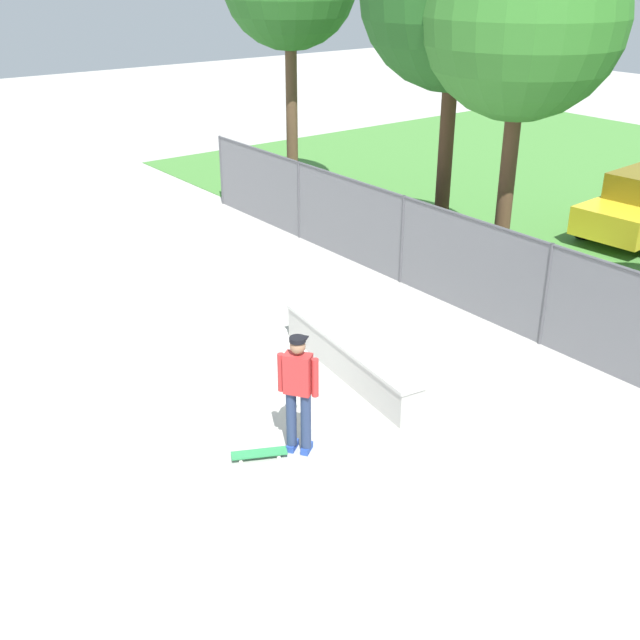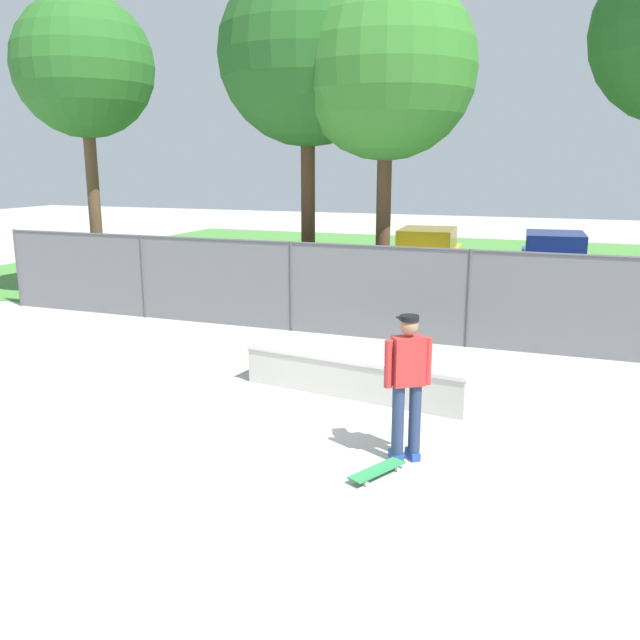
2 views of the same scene
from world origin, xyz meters
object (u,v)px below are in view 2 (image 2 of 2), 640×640
tree_mid (387,69)px  tree_near_left (84,68)px  car_yellow (426,256)px  skateboarder (407,381)px  concrete_ledge (354,376)px  tree_near_right (307,56)px  skateboard (377,470)px  car_blue (553,262)px

tree_mid → tree_near_left: bearing=176.6°
car_yellow → tree_mid: bearing=-87.9°
tree_near_left → tree_mid: tree_near_left is taller
skateboarder → tree_mid: bearing=107.8°
concrete_ledge → tree_near_left: size_ratio=0.48×
skateboarder → tree_near_right: bearing=120.2°
skateboard → car_blue: (1.52, 13.24, 0.77)m
tree_mid → car_blue: size_ratio=1.72×
skateboarder → tree_near_left: bearing=144.9°
skateboarder → car_yellow: size_ratio=0.43×
concrete_ledge → skateboard: bearing=-66.6°
car_yellow → car_blue: 3.70m
skateboard → tree_near_left: (-10.07, 7.79, 5.90)m
tree_near_right → car_blue: 9.36m
tree_near_right → car_yellow: size_ratio=1.83×
car_yellow → car_blue: same height
skateboard → tree_near_right: bearing=117.0°
skateboarder → tree_mid: 8.39m
car_yellow → car_blue: (3.70, 0.02, 0.00)m
skateboarder → skateboard: skateboarder is taller
skateboard → tree_mid: size_ratio=0.11×
skateboard → car_blue: car_blue is taller
tree_near_left → tree_near_right: size_ratio=0.99×
concrete_ledge → tree_near_right: bearing=118.9°
tree_near_left → car_blue: (11.60, 5.45, -5.13)m
tree_near_left → tree_near_right: bearing=-3.6°
concrete_ledge → tree_near_right: (-2.66, 4.82, 5.56)m
tree_near_right → car_blue: tree_near_right is taller
tree_near_right → car_blue: size_ratio=1.83×
tree_near_right → tree_mid: size_ratio=1.06×
tree_near_left → skateboarder: bearing=-35.1°
tree_near_left → car_yellow: (7.90, 5.43, -5.13)m
tree_near_left → car_yellow: size_ratio=1.81×
car_blue → tree_near_right: bearing=-132.2°
concrete_ledge → tree_mid: 7.07m
car_blue → tree_mid: bearing=-120.4°
tree_mid → car_yellow: 7.54m
tree_near_left → tree_mid: 8.14m
car_yellow → concrete_ledge: bearing=-84.3°
car_yellow → car_blue: size_ratio=1.00×
tree_near_right → tree_mid: tree_near_right is taller
concrete_ledge → skateboarder: skateboarder is taller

